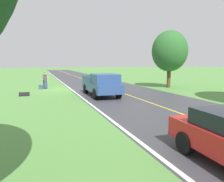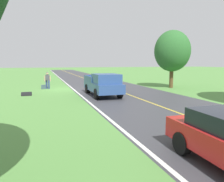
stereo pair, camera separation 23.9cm
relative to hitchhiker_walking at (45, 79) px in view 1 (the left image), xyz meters
The scene contains 9 objects.
ground_plane 2.06m from the hitchhiker_walking, 147.12° to the left, with size 200.00×200.00×0.00m, color #568E42.
road_surface 6.51m from the hitchhiker_walking, behind, with size 8.18×120.00×0.00m, color #3D3D42.
lane_edge_line 2.82m from the hitchhiker_walking, 158.10° to the left, with size 0.16×117.60×0.00m, color silver.
lane_centre_line 6.51m from the hitchhiker_walking, behind, with size 0.14×117.60×0.00m, color gold.
hitchhiker_walking is the anchor object (origin of this frame).
suitcase_carried 0.88m from the hitchhiker_walking, 10.47° to the left, with size 0.20×0.46×0.43m, color #384C56.
pickup_truck_passing 7.61m from the hitchhiker_walking, 123.05° to the left, with size 2.11×5.40×1.82m.
tree_far_side_near 13.35m from the hitchhiker_walking, 165.69° to the left, with size 3.75×3.75×6.05m.
drainage_culvert 4.71m from the hitchhiker_walking, 67.16° to the left, with size 0.60×0.60×0.80m, color black.
Camera 1 is at (2.27, 21.75, 2.68)m, focal length 34.10 mm.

